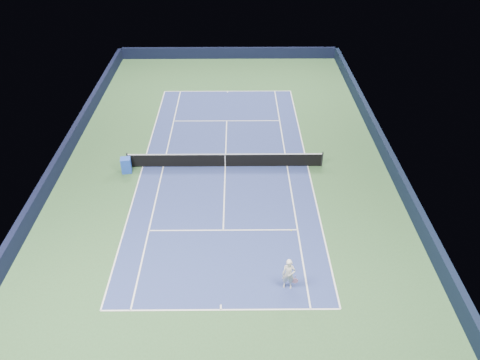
{
  "coord_description": "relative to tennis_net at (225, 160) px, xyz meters",
  "views": [
    {
      "loc": [
        0.76,
        -25.91,
        17.15
      ],
      "look_at": [
        0.96,
        -3.0,
        1.0
      ],
      "focal_mm": 35.0,
      "sensor_mm": 36.0,
      "label": 1
    }
  ],
  "objects": [
    {
      "name": "sideline_singles_right",
      "position": [
        4.12,
        0.0,
        -0.5
      ],
      "size": [
        0.08,
        23.77,
        0.0
      ],
      "primitive_type": "cube",
      "color": "white",
      "rests_on": "ground"
    },
    {
      "name": "sideline_doubles_left",
      "position": [
        -5.49,
        0.0,
        -0.5
      ],
      "size": [
        0.08,
        23.77,
        0.0
      ],
      "primitive_type": "cube",
      "color": "white",
      "rests_on": "ground"
    },
    {
      "name": "court_surface",
      "position": [
        0.0,
        0.0,
        -0.5
      ],
      "size": [
        10.97,
        23.77,
        0.01
      ],
      "primitive_type": "cube",
      "color": "navy",
      "rests_on": "ground"
    },
    {
      "name": "tennis_net",
      "position": [
        0.0,
        0.0,
        0.0
      ],
      "size": [
        12.9,
        0.1,
        1.07
      ],
      "color": "black",
      "rests_on": "ground"
    },
    {
      "name": "ground",
      "position": [
        0.0,
        0.0,
        -0.5
      ],
      "size": [
        40.0,
        40.0,
        0.0
      ],
      "primitive_type": "plane",
      "color": "#2F532D",
      "rests_on": "ground"
    },
    {
      "name": "baseline_near",
      "position": [
        0.0,
        -11.88,
        -0.5
      ],
      "size": [
        10.97,
        0.08,
        0.0
      ],
      "primitive_type": "cube",
      "color": "white",
      "rests_on": "ground"
    },
    {
      "name": "wall_right",
      "position": [
        10.82,
        0.0,
        0.05
      ],
      "size": [
        0.35,
        40.0,
        1.1
      ],
      "primitive_type": "cube",
      "color": "black",
      "rests_on": "ground"
    },
    {
      "name": "sideline_singles_left",
      "position": [
        -4.12,
        0.0,
        -0.5
      ],
      "size": [
        0.08,
        23.77,
        0.0
      ],
      "primitive_type": "cube",
      "color": "white",
      "rests_on": "ground"
    },
    {
      "name": "center_mark_near",
      "position": [
        0.0,
        -11.73,
        -0.5
      ],
      "size": [
        0.08,
        0.3,
        0.0
      ],
      "primitive_type": "cube",
      "color": "white",
      "rests_on": "ground"
    },
    {
      "name": "service_line_far",
      "position": [
        0.0,
        6.4,
        -0.5
      ],
      "size": [
        8.23,
        0.08,
        0.0
      ],
      "primitive_type": "cube",
      "color": "white",
      "rests_on": "ground"
    },
    {
      "name": "baseline_far",
      "position": [
        0.0,
        11.88,
        -0.5
      ],
      "size": [
        10.97,
        0.08,
        0.0
      ],
      "primitive_type": "cube",
      "color": "white",
      "rests_on": "ground"
    },
    {
      "name": "tennis_player",
      "position": [
        3.19,
        -10.52,
        0.35
      ],
      "size": [
        0.81,
        1.28,
        2.75
      ],
      "color": "white",
      "rests_on": "ground"
    },
    {
      "name": "sponsor_cube",
      "position": [
        -6.4,
        -0.58,
        0.01
      ],
      "size": [
        0.71,
        0.67,
        1.03
      ],
      "color": "blue",
      "rests_on": "ground"
    },
    {
      "name": "service_line_near",
      "position": [
        0.0,
        -6.4,
        -0.5
      ],
      "size": [
        8.23,
        0.08,
        0.0
      ],
      "primitive_type": "cube",
      "color": "white",
      "rests_on": "ground"
    },
    {
      "name": "wall_left",
      "position": [
        -10.82,
        0.0,
        0.05
      ],
      "size": [
        0.35,
        40.0,
        1.1
      ],
      "primitive_type": "cube",
      "color": "black",
      "rests_on": "ground"
    },
    {
      "name": "center_mark_far",
      "position": [
        0.0,
        11.73,
        -0.5
      ],
      "size": [
        0.08,
        0.3,
        0.0
      ],
      "primitive_type": "cube",
      "color": "white",
      "rests_on": "ground"
    },
    {
      "name": "sideline_doubles_right",
      "position": [
        5.49,
        0.0,
        -0.5
      ],
      "size": [
        0.08,
        23.77,
        0.0
      ],
      "primitive_type": "cube",
      "color": "white",
      "rests_on": "ground"
    },
    {
      "name": "center_service_line",
      "position": [
        0.0,
        0.0,
        -0.5
      ],
      "size": [
        0.08,
        12.8,
        0.0
      ],
      "primitive_type": "cube",
      "color": "white",
      "rests_on": "ground"
    },
    {
      "name": "wall_far",
      "position": [
        0.0,
        19.82,
        0.05
      ],
      "size": [
        22.0,
        0.35,
        1.1
      ],
      "primitive_type": "cube",
      "color": "black",
      "rests_on": "ground"
    }
  ]
}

